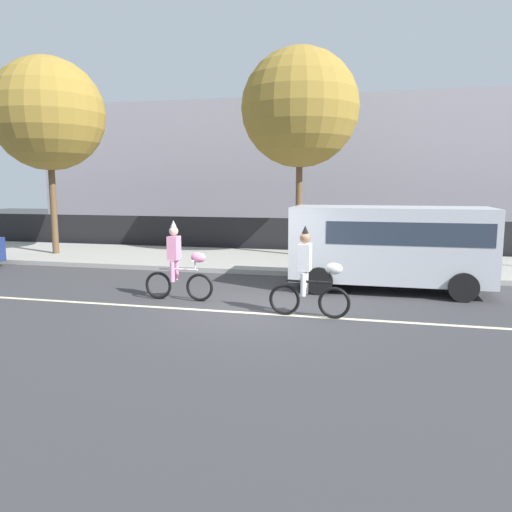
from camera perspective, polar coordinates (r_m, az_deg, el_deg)
The scene contains 10 objects.
ground_plane at distance 11.29m, azimuth 0.38°, elevation -5.93°, with size 80.00×80.00×0.00m, color #38383A.
road_centre_line at distance 10.81m, azimuth -0.23°, elevation -6.54°, with size 36.00×0.14×0.01m, color beige.
sidewalk_curb at distance 17.54m, azimuth 5.28°, elevation -0.66°, with size 60.00×5.00×0.15m, color #9E9B93.
fence_line at distance 20.32m, azimuth 6.51°, elevation 2.30°, with size 40.00×0.08×1.40m, color black.
building_backdrop at distance 28.96m, azimuth 5.58°, elevation 9.63°, with size 28.00×8.00×7.05m, color #99939E.
parade_cyclist_pink at distance 12.01m, azimuth -8.81°, elevation -1.08°, with size 1.72×0.50×1.92m.
parade_cyclist_zebra at distance 10.40m, azimuth 6.19°, elevation -2.45°, with size 1.72×0.50×1.92m.
parked_van_silver at distance 13.44m, azimuth 15.33°, elevation 1.59°, with size 5.00×2.22×2.18m.
street_tree_near_lamp at distance 20.58m, azimuth -22.66°, elevation 14.71°, with size 4.11×4.11×7.24m.
street_tree_far_corner at distance 18.77m, azimuth 5.05°, elevation 16.48°, with size 4.24×4.24×7.46m.
Camera 1 is at (2.52, -10.65, 2.74)m, focal length 35.00 mm.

